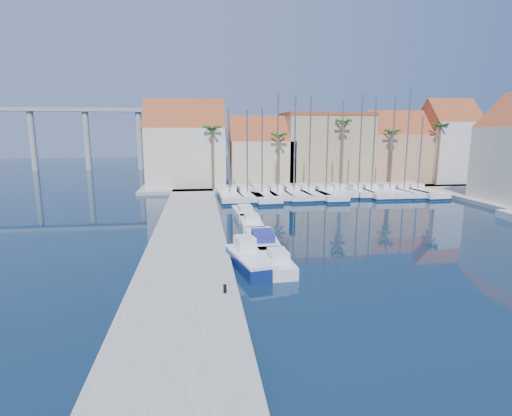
% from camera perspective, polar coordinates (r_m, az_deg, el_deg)
% --- Properties ---
extents(ground, '(260.00, 260.00, 0.00)m').
position_cam_1_polar(ground, '(21.33, 15.05, -14.37)').
color(ground, black).
rests_on(ground, ground).
extents(quay_west, '(6.00, 77.00, 0.50)m').
position_cam_1_polar(quay_west, '(32.38, -9.70, -4.91)').
color(quay_west, gray).
rests_on(quay_west, ground).
extents(shore_north, '(54.00, 16.00, 0.50)m').
position_cam_1_polar(shore_north, '(68.62, 7.18, 3.47)').
color(shore_north, gray).
rests_on(shore_north, ground).
extents(bollard, '(0.18, 0.18, 0.46)m').
position_cam_1_polar(bollard, '(21.73, -4.46, -11.42)').
color(bollard, black).
rests_on(bollard, quay_west).
extents(fishing_boat, '(2.92, 5.79, 1.94)m').
position_cam_1_polar(fishing_boat, '(26.73, -0.95, -7.27)').
color(fishing_boat, navy).
rests_on(fishing_boat, ground).
extents(motorboat_west_0, '(1.86, 5.15, 1.40)m').
position_cam_1_polar(motorboat_west_0, '(26.68, 2.95, -7.62)').
color(motorboat_west_0, white).
rests_on(motorboat_west_0, ground).
extents(motorboat_west_1, '(2.58, 7.20, 1.40)m').
position_cam_1_polar(motorboat_west_1, '(31.49, 0.85, -4.71)').
color(motorboat_west_1, white).
rests_on(motorboat_west_1, ground).
extents(motorboat_west_2, '(2.15, 6.01, 1.40)m').
position_cam_1_polar(motorboat_west_2, '(37.49, -0.66, -2.17)').
color(motorboat_west_2, white).
rests_on(motorboat_west_2, ground).
extents(motorboat_west_3, '(2.19, 6.03, 1.40)m').
position_cam_1_polar(motorboat_west_3, '(42.26, -1.68, -0.69)').
color(motorboat_west_3, white).
rests_on(motorboat_west_3, ground).
extents(sailboat_0, '(3.02, 10.63, 12.07)m').
position_cam_1_polar(sailboat_0, '(54.13, -3.85, 1.91)').
color(sailboat_0, white).
rests_on(sailboat_0, ground).
extents(sailboat_1, '(3.45, 10.82, 11.71)m').
position_cam_1_polar(sailboat_1, '(54.59, -1.35, 2.00)').
color(sailboat_1, white).
rests_on(sailboat_1, ground).
extents(sailboat_2, '(3.84, 11.96, 11.99)m').
position_cam_1_polar(sailboat_2, '(54.19, 0.70, 1.93)').
color(sailboat_2, white).
rests_on(sailboat_2, ground).
extents(sailboat_3, '(2.58, 9.72, 13.98)m').
position_cam_1_polar(sailboat_3, '(55.27, 2.95, 2.15)').
color(sailboat_3, white).
rests_on(sailboat_3, ground).
extents(sailboat_4, '(3.03, 11.03, 13.72)m').
position_cam_1_polar(sailboat_4, '(55.89, 5.27, 2.18)').
color(sailboat_4, white).
rests_on(sailboat_4, ground).
extents(sailboat_5, '(3.77, 11.09, 13.66)m').
position_cam_1_polar(sailboat_5, '(56.55, 7.32, 2.24)').
color(sailboat_5, white).
rests_on(sailboat_5, ground).
extents(sailboat_6, '(3.19, 11.50, 11.53)m').
position_cam_1_polar(sailboat_6, '(56.47, 9.73, 2.13)').
color(sailboat_6, white).
rests_on(sailboat_6, ground).
extents(sailboat_7, '(2.81, 8.34, 13.28)m').
position_cam_1_polar(sailboat_7, '(58.15, 11.72, 2.39)').
color(sailboat_7, white).
rests_on(sailboat_7, ground).
extents(sailboat_8, '(2.37, 8.28, 14.08)m').
position_cam_1_polar(sailboat_8, '(58.87, 14.21, 2.40)').
color(sailboat_8, white).
rests_on(sailboat_8, ground).
extents(sailboat_9, '(2.88, 10.76, 13.46)m').
position_cam_1_polar(sailboat_9, '(59.55, 15.92, 2.35)').
color(sailboat_9, white).
rests_on(sailboat_9, ground).
extents(sailboat_10, '(2.91, 10.28, 13.52)m').
position_cam_1_polar(sailboat_10, '(60.39, 18.30, 2.34)').
color(sailboat_10, white).
rests_on(sailboat_10, ground).
extents(sailboat_11, '(3.39, 10.12, 14.66)m').
position_cam_1_polar(sailboat_11, '(61.18, 20.08, 2.35)').
color(sailboat_11, white).
rests_on(sailboat_11, ground).
extents(sailboat_12, '(3.72, 11.94, 11.04)m').
position_cam_1_polar(sailboat_12, '(62.33, 21.74, 2.32)').
color(sailboat_12, white).
rests_on(sailboat_12, ground).
extents(building_0, '(12.30, 9.00, 13.50)m').
position_cam_1_polar(building_0, '(64.75, -9.99, 8.53)').
color(building_0, beige).
rests_on(building_0, shore_north).
extents(building_1, '(10.30, 8.00, 11.00)m').
position_cam_1_polar(building_1, '(65.53, 0.68, 7.64)').
color(building_1, '#CAB68E').
rests_on(building_1, shore_north).
extents(building_2, '(14.20, 10.20, 11.50)m').
position_cam_1_polar(building_2, '(68.97, 9.73, 8.45)').
color(building_2, tan).
rests_on(building_2, shore_north).
extents(building_3, '(10.30, 8.00, 12.00)m').
position_cam_1_polar(building_3, '(72.63, 19.10, 7.81)').
color(building_3, tan).
rests_on(building_3, shore_north).
extents(building_4, '(8.30, 8.00, 14.00)m').
position_cam_1_polar(building_4, '(76.25, 25.60, 8.30)').
color(building_4, silver).
rests_on(building_4, shore_north).
extents(palm_0, '(2.60, 2.60, 10.15)m').
position_cam_1_polar(palm_0, '(59.70, -6.31, 10.90)').
color(palm_0, brown).
rests_on(palm_0, shore_north).
extents(palm_1, '(2.60, 2.60, 9.15)m').
position_cam_1_polar(palm_1, '(60.85, 3.31, 10.05)').
color(palm_1, brown).
rests_on(palm_1, shore_north).
extents(palm_2, '(2.60, 2.60, 11.15)m').
position_cam_1_polar(palm_2, '(63.57, 12.38, 11.55)').
color(palm_2, brown).
rests_on(palm_2, shore_north).
extents(palm_3, '(2.60, 2.60, 9.65)m').
position_cam_1_polar(palm_3, '(66.75, 18.89, 9.97)').
color(palm_3, brown).
rests_on(palm_3, shore_north).
extents(palm_4, '(2.60, 2.60, 10.65)m').
position_cam_1_polar(palm_4, '(70.70, 24.83, 10.34)').
color(palm_4, brown).
rests_on(palm_4, shore_north).
extents(viaduct, '(48.00, 2.20, 14.45)m').
position_cam_1_polar(viaduct, '(104.43, -25.86, 10.49)').
color(viaduct, '#9E9E99').
rests_on(viaduct, ground).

